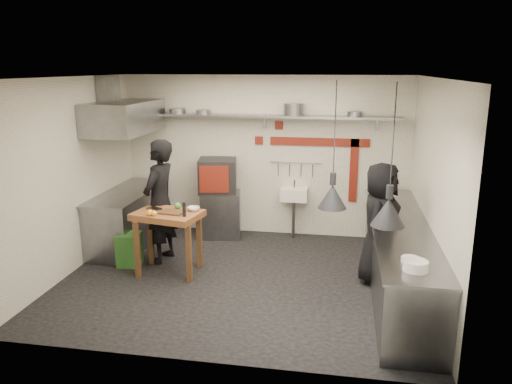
% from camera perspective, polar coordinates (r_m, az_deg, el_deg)
% --- Properties ---
extents(floor, '(5.00, 5.00, 0.00)m').
position_cam_1_polar(floor, '(7.23, -1.66, -9.83)').
color(floor, black).
rests_on(floor, ground).
extents(ceiling, '(5.00, 5.00, 0.00)m').
position_cam_1_polar(ceiling, '(6.60, -1.84, 12.96)').
color(ceiling, beige).
rests_on(ceiling, floor).
extents(wall_back, '(5.00, 0.04, 2.80)m').
position_cam_1_polar(wall_back, '(8.81, 1.01, 4.11)').
color(wall_back, silver).
rests_on(wall_back, floor).
extents(wall_front, '(5.00, 0.04, 2.80)m').
position_cam_1_polar(wall_front, '(4.82, -6.79, -4.57)').
color(wall_front, silver).
rests_on(wall_front, floor).
extents(wall_left, '(0.04, 4.20, 2.80)m').
position_cam_1_polar(wall_left, '(7.68, -20.36, 1.71)').
color(wall_left, silver).
rests_on(wall_left, floor).
extents(wall_right, '(0.04, 4.20, 2.80)m').
position_cam_1_polar(wall_right, '(6.75, 19.53, 0.15)').
color(wall_right, silver).
rests_on(wall_right, floor).
extents(red_band_horiz, '(1.70, 0.02, 0.14)m').
position_cam_1_polar(red_band_horiz, '(8.65, 7.26, 5.69)').
color(red_band_horiz, maroon).
rests_on(red_band_horiz, wall_back).
extents(red_band_vert, '(0.14, 0.02, 1.10)m').
position_cam_1_polar(red_band_vert, '(8.72, 11.10, 2.41)').
color(red_band_vert, maroon).
rests_on(red_band_vert, wall_back).
extents(red_tile_a, '(0.14, 0.02, 0.14)m').
position_cam_1_polar(red_tile_a, '(8.67, 2.65, 7.61)').
color(red_tile_a, maroon).
rests_on(red_tile_a, wall_back).
extents(red_tile_b, '(0.14, 0.02, 0.14)m').
position_cam_1_polar(red_tile_b, '(8.76, 0.35, 5.91)').
color(red_tile_b, maroon).
rests_on(red_tile_b, wall_back).
extents(back_shelf, '(4.60, 0.34, 0.04)m').
position_cam_1_polar(back_shelf, '(8.53, 0.84, 8.67)').
color(back_shelf, slate).
rests_on(back_shelf, wall_back).
extents(shelf_bracket_left, '(0.04, 0.06, 0.24)m').
position_cam_1_polar(shelf_bracket_left, '(9.18, -10.93, 8.18)').
color(shelf_bracket_left, slate).
rests_on(shelf_bracket_left, wall_back).
extents(shelf_bracket_mid, '(0.04, 0.06, 0.24)m').
position_cam_1_polar(shelf_bracket_mid, '(8.69, 1.00, 8.10)').
color(shelf_bracket_mid, slate).
rests_on(shelf_bracket_mid, wall_back).
extents(shelf_bracket_right, '(0.04, 0.06, 0.24)m').
position_cam_1_polar(shelf_bracket_right, '(8.60, 13.71, 7.65)').
color(shelf_bracket_right, slate).
rests_on(shelf_bracket_right, wall_back).
extents(pan_far_left, '(0.36, 0.36, 0.09)m').
position_cam_1_polar(pan_far_left, '(8.89, -8.94, 9.14)').
color(pan_far_left, slate).
rests_on(pan_far_left, back_shelf).
extents(pan_mid_left, '(0.30, 0.30, 0.07)m').
position_cam_1_polar(pan_mid_left, '(8.75, -6.03, 9.09)').
color(pan_mid_left, slate).
rests_on(pan_mid_left, back_shelf).
extents(stock_pot, '(0.37, 0.37, 0.20)m').
position_cam_1_polar(stock_pot, '(8.46, 4.34, 9.39)').
color(stock_pot, slate).
rests_on(stock_pot, back_shelf).
extents(pan_right, '(0.26, 0.26, 0.08)m').
position_cam_1_polar(pan_right, '(8.42, 11.21, 8.74)').
color(pan_right, slate).
rests_on(pan_right, back_shelf).
extents(oven_stand, '(0.78, 0.73, 0.80)m').
position_cam_1_polar(oven_stand, '(8.86, -4.01, -2.50)').
color(oven_stand, slate).
rests_on(oven_stand, floor).
extents(combi_oven, '(0.73, 0.70, 0.58)m').
position_cam_1_polar(combi_oven, '(8.73, -4.41, 1.91)').
color(combi_oven, black).
rests_on(combi_oven, oven_stand).
extents(oven_door, '(0.49, 0.12, 0.46)m').
position_cam_1_polar(oven_door, '(8.43, -4.81, 1.45)').
color(oven_door, maroon).
rests_on(oven_door, combi_oven).
extents(oven_glass, '(0.35, 0.08, 0.34)m').
position_cam_1_polar(oven_glass, '(8.43, -4.92, 1.45)').
color(oven_glass, black).
rests_on(oven_glass, oven_door).
extents(hand_sink, '(0.46, 0.34, 0.22)m').
position_cam_1_polar(hand_sink, '(8.70, 4.39, -0.24)').
color(hand_sink, white).
rests_on(hand_sink, wall_back).
extents(sink_tap, '(0.03, 0.03, 0.14)m').
position_cam_1_polar(sink_tap, '(8.65, 4.41, 0.91)').
color(sink_tap, slate).
rests_on(sink_tap, hand_sink).
extents(sink_drain, '(0.06, 0.06, 0.66)m').
position_cam_1_polar(sink_drain, '(8.78, 4.31, -3.09)').
color(sink_drain, slate).
rests_on(sink_drain, floor).
extents(utensil_rail, '(0.90, 0.02, 0.02)m').
position_cam_1_polar(utensil_rail, '(8.71, 4.55, 3.43)').
color(utensil_rail, slate).
rests_on(utensil_rail, wall_back).
extents(counter_right, '(0.70, 3.80, 0.90)m').
position_cam_1_polar(counter_right, '(6.98, 16.03, -7.31)').
color(counter_right, slate).
rests_on(counter_right, floor).
extents(counter_right_top, '(0.76, 3.90, 0.03)m').
position_cam_1_polar(counter_right_top, '(6.82, 16.30, -3.67)').
color(counter_right_top, slate).
rests_on(counter_right_top, counter_right).
extents(plate_stack, '(0.33, 0.33, 0.11)m').
position_cam_1_polar(plate_stack, '(5.34, 17.77, -8.02)').
color(plate_stack, white).
rests_on(plate_stack, counter_right_top).
extents(small_bowl_right, '(0.26, 0.26, 0.05)m').
position_cam_1_polar(small_bowl_right, '(5.56, 17.23, -7.40)').
color(small_bowl_right, white).
rests_on(small_bowl_right, counter_right_top).
extents(counter_left, '(0.70, 1.90, 0.90)m').
position_cam_1_polar(counter_left, '(8.65, -14.37, -3.00)').
color(counter_left, slate).
rests_on(counter_left, floor).
extents(counter_left_top, '(0.76, 2.00, 0.03)m').
position_cam_1_polar(counter_left_top, '(8.53, -14.56, -0.01)').
color(counter_left_top, slate).
rests_on(counter_left_top, counter_left).
extents(extractor_hood, '(0.78, 1.60, 0.50)m').
position_cam_1_polar(extractor_hood, '(8.30, -14.77, 8.26)').
color(extractor_hood, slate).
rests_on(extractor_hood, ceiling).
extents(hood_duct, '(0.28, 0.28, 0.50)m').
position_cam_1_polar(hood_duct, '(8.38, -16.53, 10.95)').
color(hood_duct, slate).
rests_on(hood_duct, ceiling).
extents(green_bin, '(0.38, 0.38, 0.50)m').
position_cam_1_polar(green_bin, '(7.83, -14.26, -6.36)').
color(green_bin, '#2A6325').
rests_on(green_bin, floor).
extents(prep_table, '(1.03, 0.80, 0.92)m').
position_cam_1_polar(prep_table, '(7.37, -9.93, -5.70)').
color(prep_table, brown).
rests_on(prep_table, floor).
extents(cutting_board, '(0.37, 0.28, 0.02)m').
position_cam_1_polar(cutting_board, '(7.16, -9.58, -2.30)').
color(cutting_board, '#54361F').
rests_on(cutting_board, prep_table).
extents(pepper_mill, '(0.06, 0.06, 0.20)m').
position_cam_1_polar(pepper_mill, '(6.96, -8.21, -1.99)').
color(pepper_mill, black).
rests_on(pepper_mill, prep_table).
extents(lemon_a, '(0.12, 0.12, 0.09)m').
position_cam_1_polar(lemon_a, '(7.10, -12.03, -2.34)').
color(lemon_a, '#FFAC1E').
rests_on(lemon_a, prep_table).
extents(lemon_b, '(0.08, 0.08, 0.08)m').
position_cam_1_polar(lemon_b, '(7.07, -11.59, -2.40)').
color(lemon_b, '#FFAC1E').
rests_on(lemon_b, prep_table).
extents(veg_ball, '(0.12, 0.12, 0.09)m').
position_cam_1_polar(veg_ball, '(7.34, -8.95, -1.57)').
color(veg_ball, '#438834').
rests_on(veg_ball, prep_table).
extents(steel_tray, '(0.23, 0.20, 0.03)m').
position_cam_1_polar(steel_tray, '(7.37, -11.54, -1.91)').
color(steel_tray, slate).
rests_on(steel_tray, prep_table).
extents(bowl, '(0.18, 0.18, 0.06)m').
position_cam_1_polar(bowl, '(7.23, -7.15, -1.92)').
color(bowl, white).
rests_on(bowl, prep_table).
extents(heat_lamp_near, '(0.43, 0.43, 1.44)m').
position_cam_1_polar(heat_lamp_near, '(5.64, 8.94, 5.22)').
color(heat_lamp_near, black).
rests_on(heat_lamp_near, ceiling).
extents(heat_lamp_far, '(0.45, 0.45, 1.44)m').
position_cam_1_polar(heat_lamp_far, '(5.10, 15.29, 3.96)').
color(heat_lamp_far, black).
rests_on(heat_lamp_far, ceiling).
extents(chef_left, '(0.55, 0.75, 1.89)m').
position_cam_1_polar(chef_left, '(7.71, -10.93, -1.07)').
color(chef_left, black).
rests_on(chef_left, floor).
extents(chef_right, '(0.78, 0.96, 1.69)m').
position_cam_1_polar(chef_right, '(7.06, 13.98, -3.49)').
color(chef_right, black).
rests_on(chef_right, floor).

